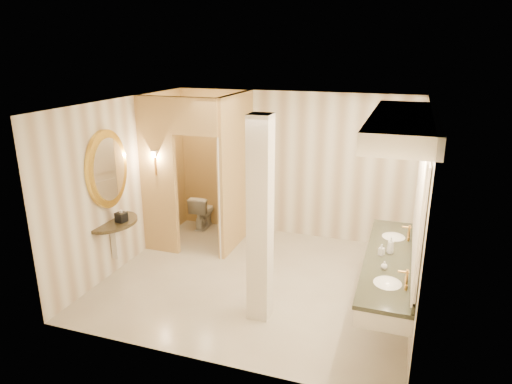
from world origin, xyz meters
TOP-DOWN VIEW (x-y plane):
  - floor at (0.00, 0.00)m, footprint 4.50×4.50m
  - ceiling at (0.00, 0.00)m, footprint 4.50×4.50m
  - wall_back at (0.00, 2.00)m, footprint 4.50×0.02m
  - wall_front at (0.00, -2.00)m, footprint 4.50×0.02m
  - wall_left at (-2.25, 0.00)m, footprint 0.02×4.00m
  - wall_right at (2.25, 0.00)m, footprint 0.02×4.00m
  - toilet_closet at (-1.12, 0.97)m, footprint 1.50×1.55m
  - wall_sconce at (-1.93, 0.43)m, footprint 0.14×0.14m
  - vanity at (1.98, -0.40)m, footprint 0.75×2.80m
  - console_shelf at (-2.21, -0.46)m, footprint 0.92×0.92m
  - pillar at (0.35, -0.90)m, footprint 0.28×0.28m
  - tissue_box at (-2.05, -0.44)m, footprint 0.17×0.17m
  - toilet at (-1.72, 1.75)m, footprint 0.41×0.68m
  - soap_bottle_a at (1.83, -0.37)m, footprint 0.09×0.09m
  - soap_bottle_b at (1.89, -0.77)m, footprint 0.09×0.09m
  - soap_bottle_c at (1.93, -0.28)m, footprint 0.12×0.12m

SIDE VIEW (x-z plane):
  - floor at x=0.00m, z-range 0.00..0.00m
  - toilet at x=-1.72m, z-range 0.00..0.67m
  - soap_bottle_b at x=1.89m, z-range 0.88..0.98m
  - soap_bottle_a at x=1.83m, z-range 0.88..1.02m
  - tissue_box at x=-2.05m, z-range 0.88..1.02m
  - soap_bottle_c at x=1.93m, z-range 0.88..1.10m
  - console_shelf at x=-2.21m, z-range 0.38..2.29m
  - wall_back at x=0.00m, z-range 0.00..2.70m
  - wall_front at x=0.00m, z-range 0.00..2.70m
  - wall_left at x=-2.25m, z-range 0.00..2.70m
  - wall_right at x=2.25m, z-range 0.00..2.70m
  - pillar at x=0.35m, z-range 0.00..2.70m
  - toilet_closet at x=-1.12m, z-range 0.04..2.74m
  - vanity at x=1.98m, z-range 0.58..2.67m
  - wall_sconce at x=-1.93m, z-range 1.52..1.94m
  - ceiling at x=0.00m, z-range 2.70..2.70m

